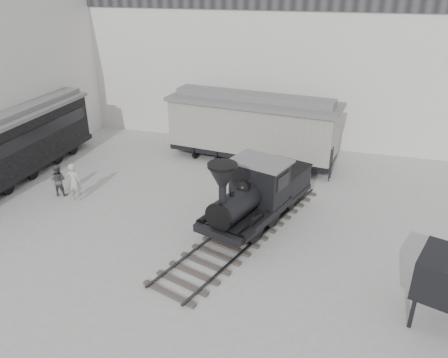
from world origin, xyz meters
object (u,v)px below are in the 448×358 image
(locomotive, at_px, (255,197))
(boxcar, at_px, (253,126))
(visitor_a, at_px, (74,182))
(visitor_b, at_px, (58,180))
(passenger_coach, at_px, (5,147))

(locomotive, distance_m, boxcar, 7.31)
(visitor_a, height_order, visitor_b, visitor_a)
(locomotive, distance_m, visitor_a, 8.70)
(visitor_b, bearing_deg, boxcar, -147.92)
(locomotive, distance_m, visitor_b, 9.78)
(locomotive, relative_size, visitor_a, 5.46)
(locomotive, height_order, visitor_a, locomotive)
(boxcar, bearing_deg, visitor_a, -127.06)
(locomotive, relative_size, visitor_b, 6.50)
(visitor_b, bearing_deg, visitor_a, 158.05)
(locomotive, relative_size, passenger_coach, 0.82)
(boxcar, height_order, visitor_b, boxcar)
(passenger_coach, relative_size, visitor_b, 7.98)
(locomotive, bearing_deg, boxcar, 121.98)
(passenger_coach, bearing_deg, locomotive, -3.70)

